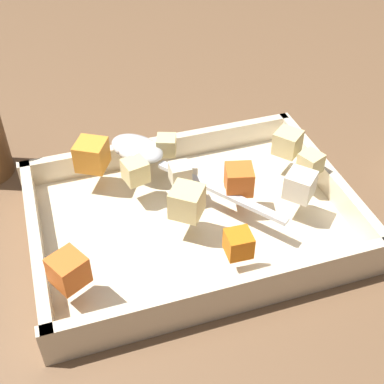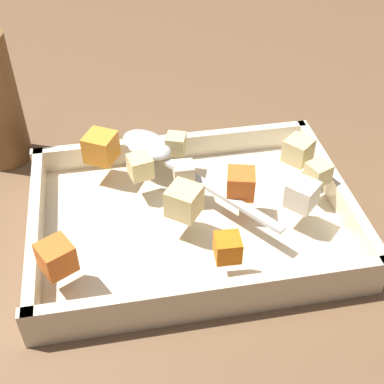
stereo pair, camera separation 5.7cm
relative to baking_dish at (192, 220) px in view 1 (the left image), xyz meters
The scene contains 14 objects.
ground_plane 0.02m from the baking_dish, 107.92° to the left, with size 4.00×4.00×0.00m, color brown.
baking_dish is the anchor object (origin of this frame).
carrot_chunk_front_center 0.07m from the baking_dish, ahead, with size 0.03×0.03×0.03m, color orange.
carrot_chunk_near_spoon 0.10m from the baking_dish, 78.20° to the right, with size 0.03×0.03×0.03m, color orange.
carrot_chunk_rim_edge 0.17m from the baking_dish, 152.46° to the right, with size 0.03×0.03×0.03m, color orange.
carrot_chunk_mid_right 0.14m from the baking_dish, 135.62° to the left, with size 0.03×0.03×0.03m, color orange.
potato_chunk_mid_left 0.10m from the baking_dish, 92.12° to the left, with size 0.02×0.02×0.02m, color #E0CC89.
potato_chunk_far_left 0.09m from the baking_dish, 134.68° to the left, with size 0.03×0.03×0.03m, color #E0CC89.
potato_chunk_near_right 0.15m from the baking_dish, 18.83° to the left, with size 0.03×0.03×0.03m, color #E0CC89.
potato_chunk_near_left 0.05m from the baking_dish, 121.46° to the right, with size 0.03×0.03×0.03m, color #E0CC89.
potato_chunk_corner_sw 0.15m from the baking_dish, ahead, with size 0.02×0.02×0.02m, color #E0CC89.
parsnip_chunk_far_right 0.06m from the baking_dish, 92.63° to the left, with size 0.02×0.02×0.02m, color beige.
parsnip_chunk_back_center 0.13m from the baking_dish, 14.87° to the right, with size 0.03×0.03×0.03m, color silver.
serving_spoon 0.10m from the baking_dish, 109.49° to the left, with size 0.17×0.21×0.02m.
Camera 1 is at (-0.13, -0.42, 0.43)m, focal length 48.96 mm.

